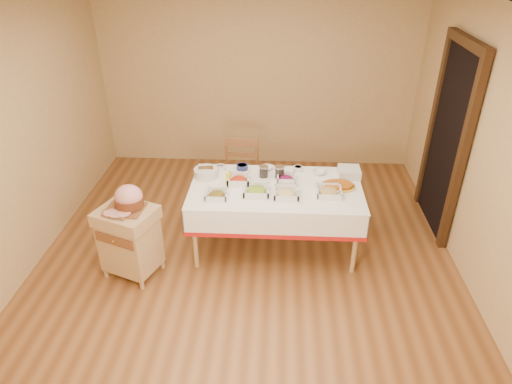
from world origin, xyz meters
The scene contains 23 objects.
room_shell centered at (0.00, 0.00, 1.30)m, with size 5.00×5.00×5.00m.
doorway centered at (2.20, 0.90, 1.11)m, with size 0.09×1.10×2.20m.
dining_table centered at (0.30, 0.30, 0.60)m, with size 1.82×1.02×0.76m.
butcher_cart centered at (-1.16, -0.25, 0.43)m, with size 0.67×0.61×0.76m.
dining_chair centered at (-0.14, 0.96, 0.49)m, with size 0.46×0.44×0.96m.
ham_on_board centered at (-1.12, -0.22, 0.87)m, with size 0.38×0.37×0.25m.
serving_dish_a centered at (-0.30, 0.05, 0.79)m, with size 0.22×0.22×0.10m.
serving_dish_b centered at (0.10, 0.15, 0.79)m, with size 0.26×0.26×0.11m.
serving_dish_c centered at (0.41, 0.11, 0.79)m, with size 0.25×0.25×0.10m.
serving_dish_d centered at (0.84, 0.18, 0.79)m, with size 0.26×0.26×0.10m.
serving_dish_e centered at (-0.10, 0.38, 0.80)m, with size 0.25×0.24×0.11m.
serving_dish_f centered at (0.41, 0.45, 0.79)m, with size 0.21×0.20×0.10m.
small_bowl_left centered at (-0.33, 0.67, 0.79)m, with size 0.11×0.11×0.05m.
small_bowl_mid centered at (-0.09, 0.70, 0.79)m, with size 0.13×0.13×0.06m.
small_bowl_right centered at (0.54, 0.70, 0.79)m, with size 0.10×0.10×0.05m.
bowl_white_imported centered at (0.19, 0.71, 0.78)m, with size 0.14×0.14×0.03m, color silver.
bowl_small_imported centered at (0.78, 0.63, 0.78)m, with size 0.14×0.14×0.04m, color silver.
preserve_jar_left centered at (0.16, 0.53, 0.82)m, with size 0.10×0.10×0.13m.
preserve_jar_right centered at (0.34, 0.52, 0.82)m, with size 0.11×0.11×0.14m.
mustard_bottle centered at (-0.21, 0.34, 0.83)m, with size 0.05×0.05×0.16m.
bread_basket centered at (-0.47, 0.50, 0.81)m, with size 0.27×0.27×0.12m.
plate_stack centered at (1.10, 0.59, 0.81)m, with size 0.23×0.23×0.10m.
brass_platter centered at (0.96, 0.33, 0.78)m, with size 0.35×0.25×0.05m.
Camera 1 is at (0.31, -3.92, 3.11)m, focal length 32.00 mm.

